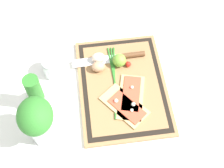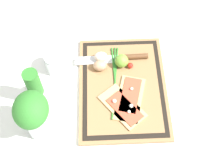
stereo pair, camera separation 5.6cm
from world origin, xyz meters
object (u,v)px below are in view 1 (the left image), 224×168
at_px(knife, 121,57).
at_px(egg_pink, 98,58).
at_px(lime, 118,60).
at_px(pizza_slice_near, 131,97).
at_px(pizza_slice_far, 125,106).
at_px(egg_brown, 98,67).
at_px(sauce_jar, 54,68).
at_px(herb_pot, 37,97).
at_px(herb_glass, 37,120).
at_px(cherry_tomato_red, 128,64).

distance_m(knife, egg_pink, 0.10).
bearing_deg(lime, pizza_slice_near, -170.08).
bearing_deg(pizza_slice_far, egg_brown, 24.46).
xyz_separation_m(egg_pink, sauce_jar, (-0.02, 0.19, -0.00)).
height_order(herb_pot, herb_glass, herb_glass).
distance_m(pizza_slice_near, knife, 0.19).
distance_m(egg_brown, cherry_tomato_red, 0.12).
bearing_deg(cherry_tomato_red, egg_brown, 91.39).
distance_m(pizza_slice_far, herb_glass, 0.34).
bearing_deg(knife, egg_brown, 115.03).
bearing_deg(pizza_slice_far, pizza_slice_near, -39.22).
distance_m(knife, sauce_jar, 0.28).
bearing_deg(herb_pot, egg_pink, -56.31).
distance_m(egg_pink, cherry_tomato_red, 0.13).
xyz_separation_m(egg_pink, herb_pot, (-0.17, 0.25, 0.02)).
relative_size(pizza_slice_near, sauce_jar, 2.49).
bearing_deg(egg_brown, pizza_slice_near, -142.16).
distance_m(knife, herb_pot, 0.38).
relative_size(knife, sauce_jar, 3.53).
relative_size(lime, cherry_tomato_red, 2.38).
xyz_separation_m(knife, lime, (-0.03, 0.02, 0.02)).
height_order(knife, egg_brown, egg_brown).
distance_m(pizza_slice_far, egg_pink, 0.24).
xyz_separation_m(egg_pink, lime, (-0.03, -0.08, 0.01)).
relative_size(pizza_slice_near, herb_pot, 1.19).
xyz_separation_m(pizza_slice_near, lime, (0.16, 0.03, 0.02)).
distance_m(knife, cherry_tomato_red, 0.05).
relative_size(sauce_jar, herb_glass, 0.39).
bearing_deg(pizza_slice_far, cherry_tomato_red, -12.70).
bearing_deg(pizza_slice_far, herb_glass, 102.94).
bearing_deg(herb_pot, pizza_slice_far, -100.43).
distance_m(pizza_slice_near, lime, 0.17).
xyz_separation_m(pizza_slice_near, cherry_tomato_red, (0.15, -0.01, 0.01)).
height_order(lime, sauce_jar, sauce_jar).
xyz_separation_m(egg_brown, sauce_jar, (0.02, 0.18, -0.00)).
distance_m(pizza_slice_near, sauce_jar, 0.34).
bearing_deg(lime, egg_brown, 100.79).
relative_size(egg_pink, herb_glass, 0.25).
relative_size(egg_pink, sauce_jar, 0.64).
relative_size(egg_brown, herb_glass, 0.25).
bearing_deg(egg_brown, egg_pink, -7.06).
height_order(sauce_jar, herb_glass, herb_glass).
height_order(egg_pink, herb_pot, herb_pot).
bearing_deg(herb_glass, herb_pot, 6.09).
bearing_deg(lime, herb_glass, 130.70).
height_order(egg_pink, cherry_tomato_red, egg_pink).
bearing_deg(egg_pink, knife, -88.14).
height_order(egg_pink, lime, lime).
bearing_deg(herb_pot, lime, -67.14).
xyz_separation_m(knife, egg_pink, (-0.00, 0.09, 0.01)).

